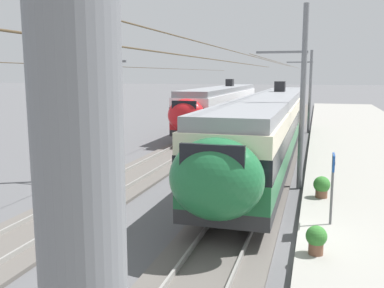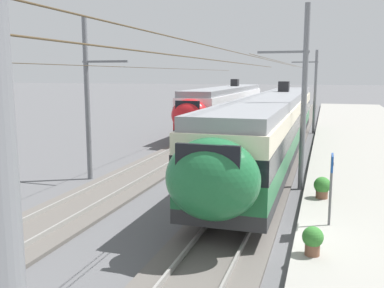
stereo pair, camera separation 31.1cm
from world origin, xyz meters
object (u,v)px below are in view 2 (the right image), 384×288
at_px(train_far_track, 226,105).
at_px(catenary_mast_mid, 301,95).
at_px(catenary_mast_east, 313,89).
at_px(potted_plant_by_shelter, 322,186).
at_px(platform_sign, 332,174).
at_px(catenary_mast_far_side, 90,96).
at_px(potted_plant_platform_edge, 313,239).
at_px(train_near_platform, 275,123).

height_order(train_far_track, catenary_mast_mid, catenary_mast_mid).
xyz_separation_m(catenary_mast_mid, catenary_mast_east, (19.08, 0.02, -0.39)).
bearing_deg(catenary_mast_east, train_far_track, 84.98).
height_order(catenary_mast_east, potted_plant_by_shelter, catenary_mast_east).
bearing_deg(catenary_mast_east, platform_sign, -176.91).
bearing_deg(catenary_mast_far_side, catenary_mast_east, -25.44).
bearing_deg(catenary_mast_east, potted_plant_by_shelter, -177.15).
bearing_deg(catenary_mast_far_side, potted_plant_by_shelter, -96.95).
xyz_separation_m(catenary_mast_east, catenary_mast_far_side, (-20.16, 9.59, 0.23)).
relative_size(potted_plant_platform_edge, potted_plant_by_shelter, 0.93).
distance_m(catenary_mast_mid, catenary_mast_east, 19.08).
distance_m(potted_plant_platform_edge, potted_plant_by_shelter, 5.56).
distance_m(train_far_track, potted_plant_platform_edge, 29.05).
bearing_deg(catenary_mast_far_side, catenary_mast_mid, -83.56).
bearing_deg(catenary_mast_east, catenary_mast_far_side, 154.56).
bearing_deg(platform_sign, catenary_mast_east, 3.09).
distance_m(train_far_track, platform_sign, 26.76).
xyz_separation_m(train_near_platform, potted_plant_by_shelter, (-8.56, -2.81, -1.42)).
distance_m(catenary_mast_far_side, potted_plant_platform_edge, 12.93).
bearing_deg(potted_plant_platform_edge, potted_plant_by_shelter, -1.83).
distance_m(train_near_platform, catenary_mast_mid, 6.71).
height_order(catenary_mast_mid, platform_sign, catenary_mast_mid).
relative_size(train_near_platform, catenary_mast_east, 0.69).
height_order(train_near_platform, catenary_mast_far_side, catenary_mast_far_side).
xyz_separation_m(train_far_track, catenary_mast_mid, (-19.76, -7.76, 1.94)).
height_order(catenary_mast_far_side, potted_plant_platform_edge, catenary_mast_far_side).
height_order(train_far_track, catenary_mast_far_side, catenary_mast_far_side).
bearing_deg(catenary_mast_mid, potted_plant_platform_edge, -173.70).
bearing_deg(catenary_mast_far_side, platform_sign, -111.67).
height_order(platform_sign, potted_plant_platform_edge, platform_sign).
relative_size(train_far_track, platform_sign, 10.50).
bearing_deg(catenary_mast_mid, platform_sign, -166.43).
height_order(train_near_platform, potted_plant_platform_edge, train_near_platform).
bearing_deg(potted_plant_by_shelter, catenary_mast_mid, 23.84).
relative_size(catenary_mast_far_side, potted_plant_platform_edge, 56.45).
height_order(catenary_mast_far_side, platform_sign, catenary_mast_far_side).
bearing_deg(train_far_track, catenary_mast_mid, -158.56).
bearing_deg(platform_sign, train_far_track, 19.80).
distance_m(catenary_mast_east, potted_plant_by_shelter, 21.69).
bearing_deg(potted_plant_platform_edge, catenary_mast_east, 1.89).
relative_size(catenary_mast_east, potted_plant_by_shelter, 52.72).
bearing_deg(train_near_platform, train_far_track, 23.83).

